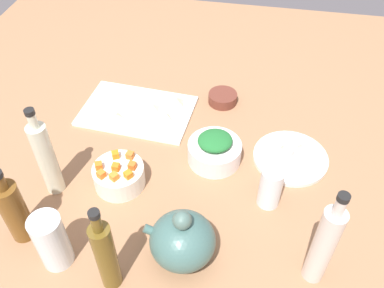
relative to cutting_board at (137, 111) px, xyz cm
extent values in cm
cube|color=#9C6F4C|center=(-20.56, 15.83, -2.00)|extent=(190.00, 190.00, 3.00)
cube|color=white|center=(0.00, 0.00, 0.00)|extent=(35.57, 24.75, 1.00)
cylinder|color=white|center=(-47.86, 11.69, 0.10)|extent=(20.78, 20.78, 1.20)
cylinder|color=white|center=(-26.87, 15.54, 2.47)|extent=(14.73, 14.73, 5.94)
cylinder|color=white|center=(-3.68, 28.98, 2.53)|extent=(13.32, 13.32, 6.05)
cylinder|color=brown|center=(-25.75, -9.95, 1.15)|extent=(9.20, 9.20, 3.30)
ellipsoid|color=#406661|center=(-24.30, 46.74, 5.52)|extent=(14.63, 14.57, 12.04)
sphere|color=#4C6B62|center=(-24.30, 46.74, 13.18)|extent=(4.10, 4.10, 4.10)
cylinder|color=#406661|center=(-18.08, 46.74, 7.02)|extent=(5.38, 2.00, 3.93)
cylinder|color=silver|center=(-53.29, 46.03, 10.72)|extent=(4.65, 4.65, 22.44)
cylinder|color=silver|center=(-53.29, 46.03, 24.10)|extent=(2.09, 2.09, 4.32)
cylinder|color=black|center=(-53.29, 46.03, 26.86)|extent=(2.32, 2.32, 1.20)
cylinder|color=brown|center=(14.01, 48.05, 7.99)|extent=(5.64, 5.64, 16.98)
cylinder|color=brown|center=(14.01, 48.05, 18.34)|extent=(2.54, 2.54, 3.73)
cylinder|color=silver|center=(12.40, 33.49, 10.27)|extent=(4.67, 4.67, 21.54)
cylinder|color=silver|center=(12.40, 33.49, 23.02)|extent=(2.10, 2.10, 3.97)
cylinder|color=black|center=(12.40, 33.49, 25.60)|extent=(2.34, 2.34, 1.20)
cylinder|color=brown|center=(-10.41, 55.71, 9.37)|extent=(4.41, 4.41, 19.74)
cylinder|color=brown|center=(-10.41, 55.71, 21.37)|extent=(1.98, 1.98, 4.25)
cylinder|color=black|center=(-10.41, 55.71, 24.09)|extent=(2.20, 2.20, 1.20)
cylinder|color=white|center=(-42.47, 27.91, 5.32)|extent=(5.67, 5.67, 11.65)
cylinder|color=white|center=(3.22, 52.95, 6.90)|extent=(6.97, 6.97, 14.81)
cube|color=orange|center=(-3.47, 29.49, 6.45)|extent=(1.81, 1.81, 1.80)
cube|color=orange|center=(-5.80, 24.80, 6.45)|extent=(2.06, 2.06, 1.80)
cube|color=orange|center=(0.95, 29.85, 6.45)|extent=(2.38, 2.38, 1.80)
cube|color=orange|center=(-4.02, 32.62, 6.45)|extent=(2.47, 2.47, 1.80)
cube|color=orange|center=(-7.42, 28.28, 6.45)|extent=(1.97, 1.97, 1.80)
cube|color=orange|center=(-2.01, 25.36, 6.45)|extent=(2.42, 2.42, 1.80)
cube|color=orange|center=(-7.30, 31.35, 6.45)|extent=(2.52, 2.52, 1.80)
cube|color=orange|center=(-0.68, 32.49, 6.45)|extent=(2.45, 2.45, 1.80)
ellipsoid|color=#226D31|center=(-26.87, 15.54, 6.97)|extent=(12.54, 12.32, 3.06)
cube|color=#ECF4CC|center=(-49.36, 7.97, 1.80)|extent=(3.11, 3.11, 2.20)
cube|color=white|center=(-47.55, 15.42, 1.80)|extent=(2.67, 2.67, 2.20)
cube|color=white|center=(-47.11, 11.75, 1.80)|extent=(2.98, 2.98, 2.20)
cube|color=white|center=(-44.38, 9.51, 1.80)|extent=(3.11, 3.11, 2.20)
cube|color=white|center=(-51.91, 13.44, 1.80)|extent=(3.07, 3.07, 2.20)
pyramid|color=beige|center=(12.41, -4.07, 2.08)|extent=(5.65, 5.54, 3.17)
pyramid|color=beige|center=(-4.75, -0.95, 1.50)|extent=(5.79, 5.82, 2.01)
pyramid|color=beige|center=(-1.31, 6.29, 1.76)|extent=(7.86, 7.62, 2.52)
pyramid|color=beige|center=(-9.76, 3.11, 2.06)|extent=(5.17, 4.93, 3.12)
pyramid|color=beige|center=(-11.43, -4.76, 1.88)|extent=(6.60, 6.84, 2.75)
pyramid|color=beige|center=(4.90, 6.07, 1.77)|extent=(6.44, 6.05, 2.54)
camera|label=1|loc=(-35.47, 94.81, 84.52)|focal=38.72mm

